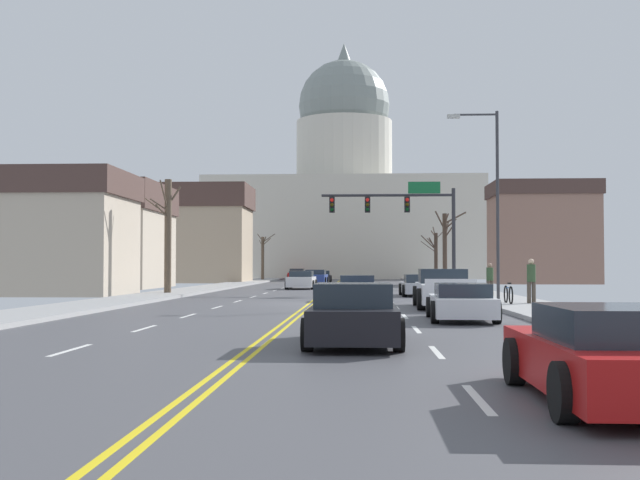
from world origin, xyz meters
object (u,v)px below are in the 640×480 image
at_px(street_lamp_right, 491,188).
at_px(sedan_near_04, 354,316).
at_px(bicycle_parked, 508,294).
at_px(sedan_near_01, 357,289).
at_px(sedan_oncoming_02, 321,277).
at_px(pedestrian_01, 490,278).
at_px(sedan_oncoming_00, 301,280).
at_px(sedan_near_03, 461,303).
at_px(pickup_truck_near_02, 444,290).
at_px(pedestrian_00, 531,278).
at_px(sedan_near_00, 419,286).
at_px(sedan_oncoming_01, 315,277).
at_px(sedan_oncoming_03, 297,275).
at_px(sedan_near_05, 615,356).
at_px(signal_gantry, 405,212).

height_order(street_lamp_right, sedan_near_04, street_lamp_right).
bearing_deg(bicycle_parked, sedan_near_01, 140.03).
distance_m(sedan_oncoming_02, pedestrian_01, 40.48).
distance_m(sedan_oncoming_00, sedan_oncoming_02, 23.78).
height_order(sedan_near_01, sedan_oncoming_02, sedan_near_01).
bearing_deg(bicycle_parked, sedan_near_03, -109.75).
height_order(pickup_truck_near_02, pedestrian_01, pedestrian_01).
relative_size(sedan_near_04, pedestrian_00, 2.43).
bearing_deg(sedan_near_01, pickup_truck_near_02, -60.03).
relative_size(sedan_near_00, sedan_oncoming_01, 1.01).
xyz_separation_m(sedan_near_01, pedestrian_01, (6.61, 2.84, 0.47)).
relative_size(sedan_oncoming_03, pedestrian_01, 2.80).
relative_size(sedan_near_00, sedan_near_01, 1.06).
height_order(pickup_truck_near_02, bicycle_parked, pickup_truck_near_02).
bearing_deg(pedestrian_00, sedan_near_03, -115.30).
relative_size(sedan_near_01, sedan_oncoming_02, 1.02).
bearing_deg(sedan_oncoming_02, pickup_truck_near_02, -81.56).
height_order(pickup_truck_near_02, sedan_near_04, pickup_truck_near_02).
bearing_deg(pedestrian_00, sedan_near_05, -99.72).
relative_size(sedan_oncoming_02, bicycle_parked, 2.43).
xyz_separation_m(signal_gantry, sedan_near_03, (0.35, -23.05, -4.25)).
bearing_deg(sedan_oncoming_02, sedan_near_04, -86.59).
distance_m(signal_gantry, sedan_near_04, 30.85).
distance_m(sedan_oncoming_02, sedan_oncoming_03, 13.26).
bearing_deg(sedan_near_04, sedan_oncoming_01, 94.09).
relative_size(signal_gantry, bicycle_parked, 4.47).
xyz_separation_m(pedestrian_00, pedestrian_01, (-0.33, 7.93, -0.09)).
distance_m(signal_gantry, bicycle_parked, 15.97).
bearing_deg(sedan_oncoming_01, signal_gantry, -73.29).
distance_m(pickup_truck_near_02, pedestrian_01, 9.31).
bearing_deg(signal_gantry, pedestrian_00, -74.71).
distance_m(pickup_truck_near_02, sedan_oncoming_02, 48.40).
bearing_deg(sedan_near_01, pedestrian_01, 23.26).
bearing_deg(bicycle_parked, pedestrian_01, 85.87).
height_order(pedestrian_00, pedestrian_01, pedestrian_00).
distance_m(street_lamp_right, sedan_near_03, 12.87).
xyz_separation_m(sedan_near_04, sedan_oncoming_01, (-3.72, 52.13, 0.02)).
relative_size(pickup_truck_near_02, sedan_oncoming_01, 1.26).
distance_m(sedan_oncoming_01, bicycle_parked, 38.01).
relative_size(street_lamp_right, sedan_near_03, 1.85).
height_order(street_lamp_right, sedan_oncoming_01, street_lamp_right).
xyz_separation_m(pickup_truck_near_02, pedestrian_01, (3.20, 8.74, 0.35)).
relative_size(pickup_truck_near_02, sedan_oncoming_02, 1.35).
height_order(sedan_oncoming_01, pedestrian_00, pedestrian_00).
relative_size(sedan_near_00, pickup_truck_near_02, 0.80).
bearing_deg(sedan_near_04, pickup_truck_near_02, 76.92).
xyz_separation_m(sedan_oncoming_00, pedestrian_00, (10.86, -23.29, 0.52)).
relative_size(sedan_near_03, pedestrian_00, 2.57).
bearing_deg(sedan_near_05, sedan_near_04, 115.28).
distance_m(sedan_near_01, pedestrian_01, 7.21).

